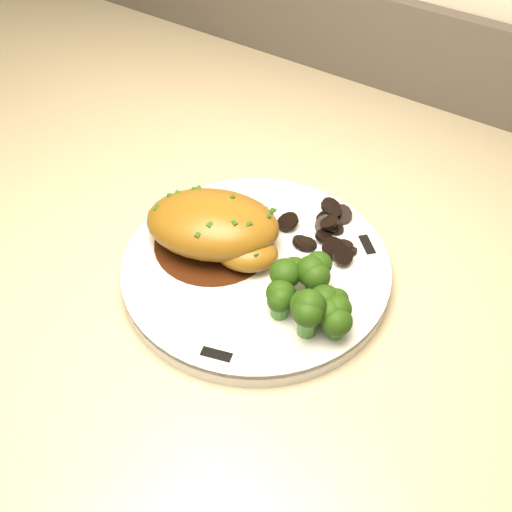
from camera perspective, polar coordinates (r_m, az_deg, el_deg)
The scene contains 9 objects.
counter at distance 1.07m, azimuth -2.55°, elevation -14.62°, with size 2.18×0.72×1.06m.
plate at distance 0.61m, azimuth 0.00°, elevation -1.21°, with size 0.25×0.25×0.02m, color silver.
rim_accent_0 at distance 0.63m, azimuth 9.83°, elevation 0.99°, with size 0.03×0.01×0.00m, color black.
rim_accent_1 at distance 0.67m, azimuth -6.46°, elevation 4.42°, with size 0.03×0.01×0.00m, color black.
rim_accent_2 at distance 0.54m, azimuth -3.54°, elevation -8.75°, with size 0.03×0.01×0.00m, color black.
gravy_pool at distance 0.63m, azimuth -3.78°, elevation 1.17°, with size 0.12×0.12×0.00m, color #341709.
chicken_breast at distance 0.61m, azimuth -3.54°, elevation 2.56°, with size 0.15×0.13×0.05m.
mushroom_pile at distance 0.64m, azimuth 5.37°, elevation 2.50°, with size 0.09×0.07×0.03m.
broccoli_florets at distance 0.55m, azimuth 4.77°, elevation -3.64°, with size 0.09×0.07×0.04m.
Camera 1 is at (0.44, 1.26, 1.40)m, focal length 45.00 mm.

